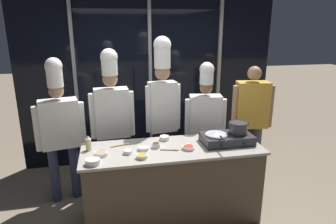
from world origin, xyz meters
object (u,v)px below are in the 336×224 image
at_px(portable_stove, 227,139).
at_px(prep_bowl_noodles, 143,148).
at_px(person_guest, 251,113).
at_px(stock_pot, 238,127).
at_px(prep_bowl_soy_glaze, 156,145).
at_px(chef_sous, 112,112).
at_px(chef_pastry, 205,117).
at_px(chef_line, 163,100).
at_px(prep_bowl_chili_flakes, 188,147).
at_px(prep_bowl_bean_sprouts, 128,152).
at_px(prep_bowl_mushrooms, 101,153).
at_px(serving_spoon_solid, 125,144).
at_px(chef_head, 60,124).
at_px(prep_bowl_rice, 164,138).
at_px(frying_pan, 216,133).
at_px(serving_spoon_slotted, 173,150).
at_px(squeeze_bottle_oil, 88,143).
at_px(prep_bowl_chicken, 93,161).
at_px(prep_bowl_carrots, 142,156).

height_order(portable_stove, prep_bowl_noodles, portable_stove).
bearing_deg(person_guest, stock_pot, 62.33).
xyz_separation_m(prep_bowl_soy_glaze, chef_sous, (-0.46, 0.74, 0.20)).
bearing_deg(chef_pastry, chef_line, 5.95).
xyz_separation_m(prep_bowl_chili_flakes, person_guest, (1.16, 0.81, 0.10)).
relative_size(stock_pot, prep_bowl_noodles, 1.99).
bearing_deg(stock_pot, prep_bowl_soy_glaze, 177.88).
relative_size(portable_stove, prep_bowl_bean_sprouts, 6.05).
bearing_deg(prep_bowl_mushrooms, serving_spoon_solid, 41.41).
bearing_deg(chef_head, serving_spoon_solid, 136.32).
bearing_deg(serving_spoon_solid, prep_bowl_mushrooms, -138.59).
relative_size(prep_bowl_rice, chef_head, 0.06).
relative_size(frying_pan, serving_spoon_slotted, 2.11).
relative_size(frying_pan, stock_pot, 1.86).
relative_size(stock_pot, squeeze_bottle_oil, 1.41).
relative_size(prep_bowl_soy_glaze, prep_bowl_chicken, 0.64).
xyz_separation_m(squeeze_bottle_oil, serving_spoon_solid, (0.41, 0.07, -0.07)).
bearing_deg(squeeze_bottle_oil, serving_spoon_slotted, -12.10).
bearing_deg(prep_bowl_mushrooms, prep_bowl_bean_sprouts, -2.53).
distance_m(portable_stove, person_guest, 0.99).
bearing_deg(prep_bowl_soy_glaze, prep_bowl_carrots, -127.67).
height_order(prep_bowl_rice, prep_bowl_chicken, prep_bowl_chicken).
height_order(serving_spoon_slotted, chef_head, chef_head).
distance_m(frying_pan, person_guest, 1.09).
relative_size(squeeze_bottle_oil, chef_pastry, 0.10).
relative_size(chef_head, person_guest, 1.11).
height_order(portable_stove, prep_bowl_chicken, portable_stove).
distance_m(chef_head, chef_pastry, 1.93).
relative_size(chef_line, person_guest, 1.24).
distance_m(prep_bowl_rice, chef_pastry, 0.83).
height_order(frying_pan, prep_bowl_noodles, frying_pan).
distance_m(portable_stove, squeeze_bottle_oil, 1.59).
height_order(prep_bowl_carrots, prep_bowl_soy_glaze, prep_bowl_soy_glaze).
xyz_separation_m(stock_pot, squeeze_bottle_oil, (-1.72, 0.12, -0.11)).
distance_m(prep_bowl_soy_glaze, chef_pastry, 1.06).
xyz_separation_m(prep_bowl_carrots, prep_bowl_soy_glaze, (0.19, 0.24, 0.01)).
bearing_deg(prep_bowl_noodles, chef_sous, 112.01).
height_order(prep_bowl_chicken, chef_head, chef_head).
relative_size(prep_bowl_bean_sprouts, prep_bowl_mushrooms, 0.66).
bearing_deg(chef_sous, prep_bowl_bean_sprouts, 95.33).
bearing_deg(serving_spoon_slotted, chef_pastry, 51.49).
relative_size(portable_stove, chef_pastry, 0.33).
relative_size(prep_bowl_carrots, prep_bowl_mushrooms, 0.83).
height_order(stock_pot, prep_bowl_chili_flakes, stock_pot).
relative_size(chef_sous, chef_pastry, 1.11).
bearing_deg(prep_bowl_noodles, portable_stove, -0.24).
bearing_deg(chef_pastry, frying_pan, 91.63).
xyz_separation_m(portable_stove, chef_sous, (-1.30, 0.78, 0.17)).
xyz_separation_m(stock_pot, chef_sous, (-1.44, 0.78, 0.04)).
bearing_deg(serving_spoon_slotted, serving_spoon_solid, 152.80).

